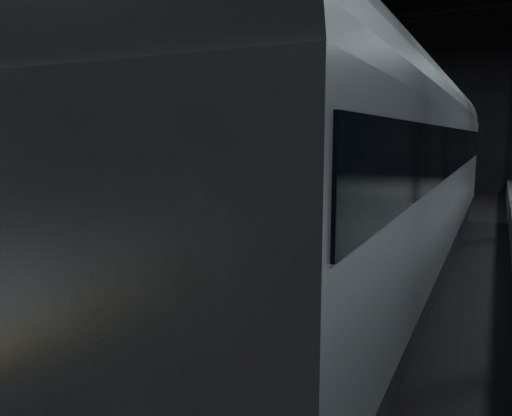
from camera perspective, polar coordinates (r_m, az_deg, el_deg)
The scene contains 6 objects.
ground at distance 14.52m, azimuth 15.32°, elevation -7.26°, with size 44.00×44.00×0.00m, color black.
platform_left at distance 17.35m, azimuth -9.76°, elevation -2.87°, with size 9.00×43.80×1.00m, color #545452.
tactile_strip at distance 15.20m, azimuth 3.34°, elevation -2.40°, with size 0.50×43.80×0.01m, color olive.
track at distance 14.51m, azimuth 15.33°, elevation -7.00°, with size 2.40×43.00×0.24m.
train at distance 13.78m, azimuth 15.64°, elevation 5.41°, with size 3.21×21.46×5.74m.
woman at distance 10.66m, azimuth -10.68°, elevation -2.17°, with size 0.66×0.44×1.82m, color #95865B.
Camera 1 is at (2.48, -13.79, 3.81)m, focal length 35.00 mm.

